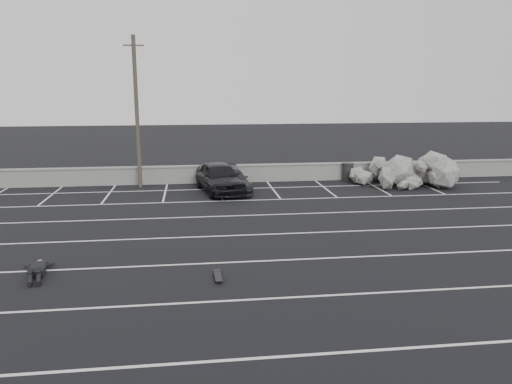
{
  "coord_description": "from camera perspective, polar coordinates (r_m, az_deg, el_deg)",
  "views": [
    {
      "loc": [
        -0.42,
        -15.64,
        5.74
      ],
      "look_at": [
        2.37,
        6.33,
        1.0
      ],
      "focal_mm": 35.0,
      "sensor_mm": 36.0,
      "label": 1
    }
  ],
  "objects": [
    {
      "name": "person",
      "position": [
        17.17,
        -23.65,
        -7.65
      ],
      "size": [
        1.78,
        2.74,
        0.48
      ],
      "primitive_type": null,
      "rotation": [
        0.0,
        0.0,
        0.18
      ],
      "color": "black",
      "rests_on": "ground"
    },
    {
      "name": "seawall",
      "position": [
        30.09,
        -6.33,
        2.07
      ],
      "size": [
        50.0,
        0.45,
        1.06
      ],
      "color": "gray",
      "rests_on": "ground"
    },
    {
      "name": "skateboard",
      "position": [
        15.35,
        -4.36,
        -9.6
      ],
      "size": [
        0.25,
        0.82,
        0.1
      ],
      "rotation": [
        0.0,
        0.0,
        0.03
      ],
      "color": "black",
      "rests_on": "ground"
    },
    {
      "name": "trash_bin",
      "position": [
        31.14,
        10.44,
        2.28
      ],
      "size": [
        0.74,
        0.74,
        1.08
      ],
      "rotation": [
        0.0,
        0.0,
        -0.05
      ],
      "color": "#232325",
      "rests_on": "ground"
    },
    {
      "name": "utility_pole",
      "position": [
        29.04,
        -13.46,
        8.87
      ],
      "size": [
        1.13,
        0.23,
        8.45
      ],
      "color": "#4C4238",
      "rests_on": "ground"
    },
    {
      "name": "riprap_pile",
      "position": [
        30.64,
        17.38,
        1.89
      ],
      "size": [
        6.16,
        4.68,
        1.51
      ],
      "color": "#9B9891",
      "rests_on": "ground"
    },
    {
      "name": "ground",
      "position": [
        16.66,
        -5.4,
        -8.13
      ],
      "size": [
        120.0,
        120.0,
        0.0
      ],
      "primitive_type": "plane",
      "color": "black",
      "rests_on": "ground"
    },
    {
      "name": "car_right",
      "position": [
        27.5,
        -2.91,
        1.35
      ],
      "size": [
        2.3,
        4.51,
        1.25
      ],
      "primitive_type": "imported",
      "rotation": [
        0.0,
        0.0,
        0.13
      ],
      "color": "#24252B",
      "rests_on": "ground"
    },
    {
      "name": "car_left",
      "position": [
        27.37,
        -4.19,
        1.7
      ],
      "size": [
        2.88,
        5.11,
        1.64
      ],
      "primitive_type": "imported",
      "rotation": [
        0.0,
        0.0,
        0.2
      ],
      "color": "black",
      "rests_on": "ground"
    },
    {
      "name": "stall_lines",
      "position": [
        20.85,
        -6.04,
        -3.96
      ],
      "size": [
        36.0,
        20.05,
        0.01
      ],
      "color": "silver",
      "rests_on": "ground"
    }
  ]
}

